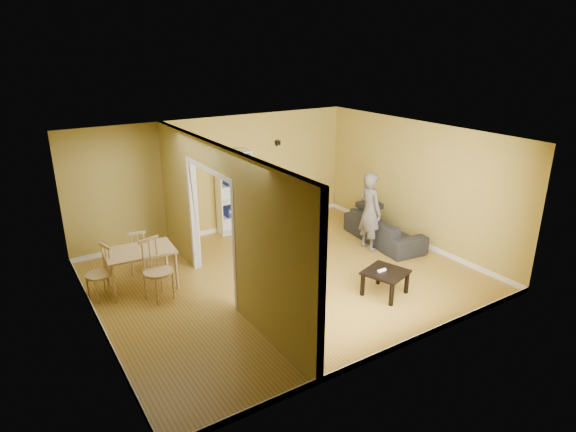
# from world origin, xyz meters

# --- Properties ---
(room_shell) EXTENTS (6.50, 6.50, 6.50)m
(room_shell) POSITION_xyz_m (0.00, 0.00, 1.30)
(room_shell) COLOR #B28C2B
(room_shell) RESTS_ON ground
(partition) EXTENTS (0.22, 5.50, 2.60)m
(partition) POSITION_xyz_m (-1.20, 0.00, 1.30)
(partition) COLOR #B09339
(partition) RESTS_ON ground
(wall_speaker) EXTENTS (0.10, 0.10, 0.10)m
(wall_speaker) POSITION_xyz_m (1.50, 2.69, 1.90)
(wall_speaker) COLOR black
(wall_speaker) RESTS_ON room_shell
(sofa) EXTENTS (2.11, 1.11, 0.77)m
(sofa) POSITION_xyz_m (2.70, 0.28, 0.39)
(sofa) COLOR black
(sofa) RESTS_ON ground
(person) EXTENTS (0.73, 0.58, 1.93)m
(person) POSITION_xyz_m (2.18, 0.18, 0.97)
(person) COLOR slate
(person) RESTS_ON ground
(bookshelf) EXTENTS (0.78, 0.34, 1.86)m
(bookshelf) POSITION_xyz_m (0.27, 2.60, 0.93)
(bookshelf) COLOR white
(bookshelf) RESTS_ON ground
(paper_box_navy_a) EXTENTS (0.43, 0.28, 0.22)m
(paper_box_navy_a) POSITION_xyz_m (0.26, 2.56, 0.50)
(paper_box_navy_a) COLOR navy
(paper_box_navy_a) RESTS_ON bookshelf
(paper_box_navy_b) EXTENTS (0.42, 0.27, 0.22)m
(paper_box_navy_b) POSITION_xyz_m (0.28, 2.56, 1.23)
(paper_box_navy_b) COLOR navy
(paper_box_navy_b) RESTS_ON bookshelf
(paper_box_navy_c) EXTENTS (0.40, 0.26, 0.21)m
(paper_box_navy_c) POSITION_xyz_m (0.24, 2.56, 1.43)
(paper_box_navy_c) COLOR navy
(paper_box_navy_c) RESTS_ON bookshelf
(coffee_table) EXTENTS (0.65, 0.65, 0.44)m
(coffee_table) POSITION_xyz_m (1.10, -1.46, 0.37)
(coffee_table) COLOR black
(coffee_table) RESTS_ON ground
(game_controller) EXTENTS (0.16, 0.04, 0.03)m
(game_controller) POSITION_xyz_m (1.05, -1.42, 0.45)
(game_controller) COLOR white
(game_controller) RESTS_ON coffee_table
(dining_table) EXTENTS (1.15, 0.76, 0.72)m
(dining_table) POSITION_xyz_m (-2.32, 1.02, 0.64)
(dining_table) COLOR tan
(dining_table) RESTS_ON ground
(chair_left) EXTENTS (0.53, 0.53, 0.93)m
(chair_left) POSITION_xyz_m (-3.02, 1.00, 0.47)
(chair_left) COLOR tan
(chair_left) RESTS_ON ground
(chair_near) EXTENTS (0.60, 0.60, 1.06)m
(chair_near) POSITION_xyz_m (-2.19, 0.47, 0.53)
(chair_near) COLOR tan
(chair_near) RESTS_ON ground
(chair_far) EXTENTS (0.48, 0.48, 0.89)m
(chair_far) POSITION_xyz_m (-2.19, 1.62, 0.44)
(chair_far) COLOR tan
(chair_far) RESTS_ON ground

